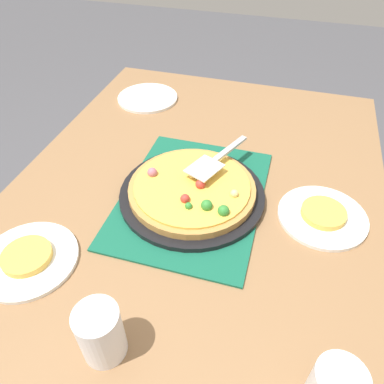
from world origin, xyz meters
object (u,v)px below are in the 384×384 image
plate_near_left (28,260)px  plate_far_right (322,216)px  cup_far (101,333)px  pizza (192,189)px  pizza_server (216,160)px  pizza_pan (192,194)px  served_slice_left (27,256)px  served_slice_right (324,213)px  plate_side (148,98)px

plate_near_left → plate_far_right: (0.32, -0.63, 0.00)m
cup_far → plate_far_right: bearing=-39.4°
pizza → pizza_server: pizza_server is taller
plate_far_right → pizza_server: size_ratio=0.97×
pizza_pan → pizza: (-0.00, -0.00, 0.02)m
served_slice_left → pizza_server: (0.39, -0.33, 0.05)m
cup_far → plate_near_left: bearing=62.4°
plate_near_left → pizza_server: pizza_server is taller
plate_near_left → plate_far_right: 0.70m
plate_near_left → served_slice_right: (0.32, -0.63, 0.01)m
plate_near_left → served_slice_right: 0.70m
served_slice_right → plate_far_right: bearing=180.0°
plate_near_left → served_slice_right: bearing=-62.9°
plate_near_left → plate_far_right: same height
plate_near_left → served_slice_right: served_slice_right is taller
plate_far_right → plate_side: 0.78m
pizza_pan → plate_side: pizza_pan is taller
plate_far_right → pizza: bearing=93.7°
plate_far_right → pizza_server: 0.31m
pizza_pan → plate_far_right: size_ratio=1.73×
pizza_server → plate_side: bearing=42.6°
pizza → plate_far_right: (0.02, -0.33, -0.03)m
pizza_server → plate_far_right: bearing=-103.3°
plate_side → cup_far: 0.94m
pizza → plate_near_left: 0.42m
plate_far_right → cup_far: size_ratio=1.83×
pizza → served_slice_left: bearing=135.5°
served_slice_left → pizza_server: size_ratio=0.48×
plate_near_left → pizza_server: size_ratio=0.97×
served_slice_left → pizza_server: pizza_server is taller
plate_far_right → served_slice_left: served_slice_left is taller
plate_near_left → cup_far: (-0.13, -0.25, 0.06)m
plate_far_right → served_slice_right: (0.00, 0.00, 0.01)m
pizza → plate_near_left: (-0.30, 0.29, -0.03)m
pizza_server → plate_near_left: bearing=139.5°
served_slice_right → pizza_server: (0.07, 0.29, 0.05)m
cup_far → plate_side: bearing=16.6°
plate_far_right → served_slice_left: (-0.32, 0.63, 0.01)m
plate_far_right → pizza_server: (0.07, 0.29, 0.06)m
plate_far_right → plate_side: same height
served_slice_left → pizza: bearing=-44.5°
plate_far_right → served_slice_left: size_ratio=2.00×
plate_side → cup_far: bearing=-163.4°
pizza → plate_near_left: bearing=135.5°
pizza_pan → served_slice_right: 0.33m
served_slice_right → cup_far: 0.59m
served_slice_right → pizza_server: pizza_server is taller
plate_near_left → served_slice_left: (0.00, 0.00, 0.01)m
served_slice_right → cup_far: bearing=140.6°
pizza_server → cup_far: bearing=171.5°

